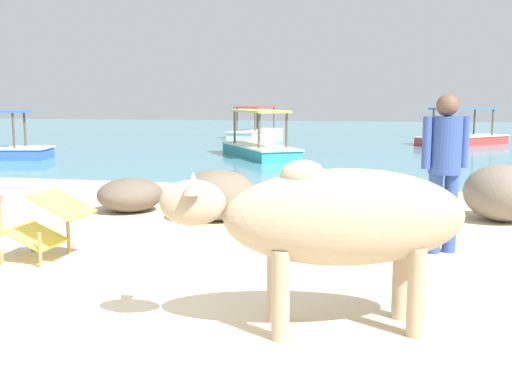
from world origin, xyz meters
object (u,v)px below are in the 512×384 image
cow (336,219)px  person_standing (445,161)px  deck_chair_near (49,222)px  boat_red (463,137)px  boat_white (256,131)px  boat_teal (259,147)px

cow → person_standing: 2.51m
deck_chair_near → boat_red: size_ratio=0.23×
cow → deck_chair_near: bearing=-38.8°
person_standing → boat_white: (-5.92, 18.14, -0.70)m
person_standing → boat_red: (1.96, 15.87, -0.70)m
boat_red → boat_teal: bearing=-0.7°
person_standing → deck_chair_near: bearing=81.1°
cow → person_standing: (0.89, 2.34, 0.17)m
deck_chair_near → person_standing: bearing=-163.0°
boat_teal → boat_white: same height
boat_white → boat_red: same height
deck_chair_near → cow: bearing=157.6°
person_standing → boat_teal: 10.90m
boat_white → boat_red: size_ratio=1.11×
cow → boat_teal: size_ratio=0.56×
boat_teal → cow: bearing=163.3°
cow → boat_red: boat_red is taller
cow → boat_teal: 12.84m
deck_chair_near → boat_teal: 11.23m
deck_chair_near → person_standing: person_standing is taller
deck_chair_near → boat_red: bearing=-108.5°
deck_chair_near → boat_teal: boat_teal is taller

